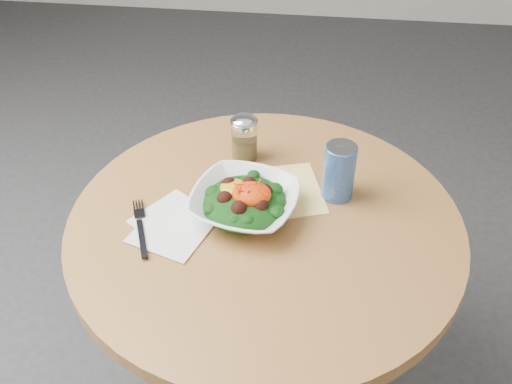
{
  "coord_description": "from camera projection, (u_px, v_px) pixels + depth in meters",
  "views": [
    {
      "loc": [
        0.1,
        -0.96,
        1.62
      ],
      "look_at": [
        -0.02,
        0.02,
        0.81
      ],
      "focal_mm": 40.0,
      "sensor_mm": 36.0,
      "label": 1
    }
  ],
  "objects": [
    {
      "name": "table",
      "position": [
        264.0,
        277.0,
        1.42
      ],
      "size": [
        0.9,
        0.9,
        0.75
      ],
      "color": "black",
      "rests_on": "ground"
    },
    {
      "name": "cloth_napkin",
      "position": [
        276.0,
        192.0,
        1.37
      ],
      "size": [
        0.26,
        0.25,
        0.0
      ],
      "primitive_type": "cube",
      "rotation": [
        0.0,
        0.0,
        0.29
      ],
      "color": "#FEB60D",
      "rests_on": "table"
    },
    {
      "name": "paper_napkins",
      "position": [
        173.0,
        225.0,
        1.28
      ],
      "size": [
        0.21,
        0.24,
        0.0
      ],
      "color": "silver",
      "rests_on": "table"
    },
    {
      "name": "salad_bowl",
      "position": [
        245.0,
        202.0,
        1.29
      ],
      "size": [
        0.28,
        0.28,
        0.09
      ],
      "color": "white",
      "rests_on": "table"
    },
    {
      "name": "fork",
      "position": [
        141.0,
        226.0,
        1.27
      ],
      "size": [
        0.09,
        0.19,
        0.0
      ],
      "color": "black",
      "rests_on": "table"
    },
    {
      "name": "spice_shaker",
      "position": [
        244.0,
        138.0,
        1.44
      ],
      "size": [
        0.07,
        0.07,
        0.12
      ],
      "color": "silver",
      "rests_on": "table"
    },
    {
      "name": "beverage_can",
      "position": [
        339.0,
        171.0,
        1.32
      ],
      "size": [
        0.07,
        0.07,
        0.14
      ],
      "color": "navy",
      "rests_on": "table"
    }
  ]
}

